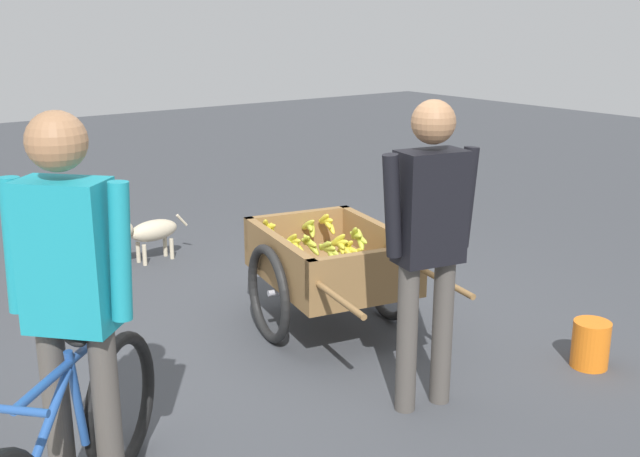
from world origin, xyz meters
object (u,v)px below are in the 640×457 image
vendor_person (429,229)px  plastic_bucket (591,344)px  dog (150,231)px  fruit_cart (330,266)px  cyclist_person (70,284)px

vendor_person → plastic_bucket: (-0.26, -1.13, -0.85)m
dog → vendor_person: bearing=-177.7°
fruit_cart → cyclist_person: size_ratio=1.03×
vendor_person → cyclist_person: (0.16, 1.78, 0.04)m
fruit_cart → cyclist_person: 2.30m
fruit_cart → vendor_person: vendor_person is taller
fruit_cart → dog: size_ratio=2.63×
vendor_person → fruit_cart: bearing=-11.2°
cyclist_person → plastic_bucket: (-0.42, -2.92, -0.89)m
cyclist_person → vendor_person: bearing=-95.1°
vendor_person → plastic_bucket: bearing=-102.8°
vendor_person → cyclist_person: size_ratio=0.96×
dog → plastic_bucket: dog is taller
vendor_person → plastic_bucket: 1.44m
vendor_person → dog: bearing=2.3°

